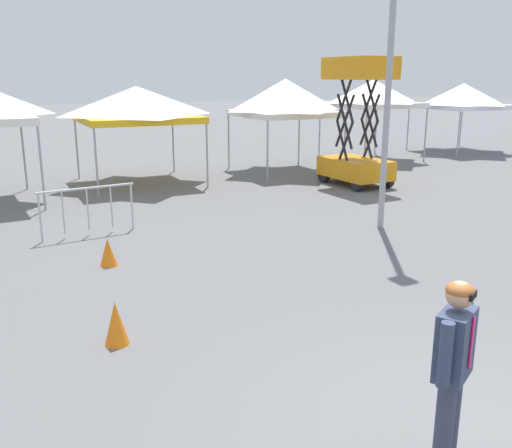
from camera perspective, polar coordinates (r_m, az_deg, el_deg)
The scene contains 11 objects.
ground_plane at distance 6.00m, azimuth 19.70°, elevation -20.65°, with size 140.00×140.00×0.00m, color slate.
canopy_tent_far_right at distance 18.55m, azimuth -12.01°, elevation 11.82°, with size 3.60×3.60×3.08m.
canopy_tent_behind_center at distance 20.52m, azimuth 3.00°, elevation 12.69°, with size 3.25×3.25×3.30m.
canopy_tent_center at distance 23.85m, azimuth 11.81°, elevation 12.84°, with size 3.27×3.27×3.25m.
canopy_tent_left_of_center at distance 27.65m, azimuth 20.26°, elevation 12.09°, with size 3.60×3.60×3.07m.
scissor_lift at distance 18.19m, azimuth 10.13°, elevation 7.66°, with size 1.47×2.34×3.95m.
person_foreground at distance 5.17m, azimuth 19.35°, elevation -13.29°, with size 0.59×0.41×1.78m.
light_pole_near_lift at distance 12.96m, azimuth 13.73°, elevation 20.46°, with size 0.36×0.36×8.39m.
crowd_barrier_by_lift at distance 12.71m, azimuth -16.76°, elevation 2.18°, with size 2.10×0.24×1.08m.
traffic_cone_lot_center at distance 7.60m, azimuth -14.02°, elevation -9.74°, with size 0.32×0.32×0.59m, color orange.
traffic_cone_near_barrier at distance 10.67m, azimuth -14.78°, elevation -2.78°, with size 0.32×0.32×0.52m, color orange.
Camera 1 is at (-3.76, -3.21, 3.40)m, focal length 39.41 mm.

